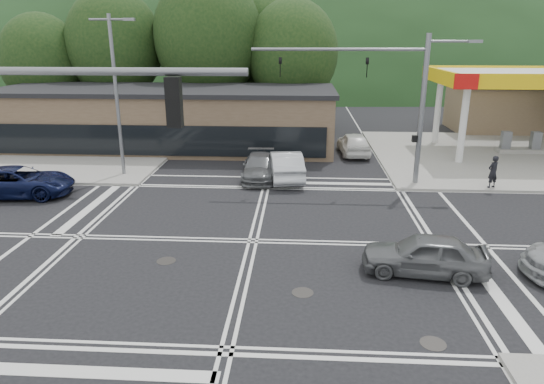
# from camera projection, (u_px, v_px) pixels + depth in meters

# --- Properties ---
(ground) EXTENTS (120.00, 120.00, 0.00)m
(ground) POSITION_uv_depth(u_px,v_px,m) (253.00, 241.00, 19.48)
(ground) COLOR black
(ground) RESTS_ON ground
(sidewalk_ne) EXTENTS (16.00, 16.00, 0.15)m
(sidewalk_ne) POSITION_uv_depth(u_px,v_px,m) (495.00, 156.00, 32.84)
(sidewalk_ne) COLOR gray
(sidewalk_ne) RESTS_ON ground
(sidewalk_nw) EXTENTS (16.00, 16.00, 0.15)m
(sidewalk_nw) POSITION_uv_depth(u_px,v_px,m) (65.00, 150.00, 34.57)
(sidewalk_nw) COLOR gray
(sidewalk_nw) RESTS_ON ground
(gas_station_canopy) EXTENTS (12.32, 8.34, 5.75)m
(gas_station_canopy) POSITION_uv_depth(u_px,v_px,m) (530.00, 80.00, 32.14)
(gas_station_canopy) COLOR silver
(gas_station_canopy) RESTS_ON ground
(convenience_store) EXTENTS (10.00, 6.00, 3.80)m
(convenience_store) POSITION_uv_depth(u_px,v_px,m) (513.00, 109.00, 41.49)
(convenience_store) COLOR #846B4F
(convenience_store) RESTS_ON ground
(commercial_row) EXTENTS (24.00, 8.00, 4.00)m
(commercial_row) POSITION_uv_depth(u_px,v_px,m) (167.00, 120.00, 35.47)
(commercial_row) COLOR brown
(commercial_row) RESTS_ON ground
(hill_north) EXTENTS (252.00, 126.00, 140.00)m
(hill_north) POSITION_uv_depth(u_px,v_px,m) (294.00, 74.00, 104.95)
(hill_north) COLOR #1B3518
(hill_north) RESTS_ON ground
(tree_n_a) EXTENTS (8.00, 8.00, 11.75)m
(tree_n_a) POSITION_uv_depth(u_px,v_px,m) (115.00, 45.00, 40.88)
(tree_n_a) COLOR #382619
(tree_n_a) RESTS_ON ground
(tree_n_b) EXTENTS (9.00, 9.00, 12.98)m
(tree_n_b) POSITION_uv_depth(u_px,v_px,m) (208.00, 37.00, 40.22)
(tree_n_b) COLOR #382619
(tree_n_b) RESTS_ON ground
(tree_n_c) EXTENTS (7.60, 7.60, 10.87)m
(tree_n_c) POSITION_uv_depth(u_px,v_px,m) (292.00, 53.00, 40.22)
(tree_n_c) COLOR #382619
(tree_n_c) RESTS_ON ground
(tree_n_d) EXTENTS (6.80, 6.80, 9.76)m
(tree_n_d) POSITION_uv_depth(u_px,v_px,m) (42.00, 61.00, 40.68)
(tree_n_d) COLOR #382619
(tree_n_d) RESTS_ON ground
(tree_n_e) EXTENTS (8.40, 8.40, 11.98)m
(tree_n_e) POSITION_uv_depth(u_px,v_px,m) (260.00, 44.00, 43.99)
(tree_n_e) COLOR #382619
(tree_n_e) RESTS_ON ground
(streetlight_nw) EXTENTS (2.50, 0.25, 9.00)m
(streetlight_nw) POSITION_uv_depth(u_px,v_px,m) (117.00, 89.00, 26.96)
(streetlight_nw) COLOR slate
(streetlight_nw) RESTS_ON ground
(signal_mast_ne) EXTENTS (11.65, 0.30, 8.00)m
(signal_mast_ne) POSITION_uv_depth(u_px,v_px,m) (399.00, 92.00, 25.31)
(signal_mast_ne) COLOR slate
(signal_mast_ne) RESTS_ON ground
(car_blue_west) EXTENTS (5.74, 3.18, 1.52)m
(car_blue_west) POSITION_uv_depth(u_px,v_px,m) (18.00, 182.00, 24.72)
(car_blue_west) COLOR #0C1235
(car_blue_west) RESTS_ON ground
(car_grey_center) EXTENTS (4.40, 2.23, 1.44)m
(car_grey_center) POSITION_uv_depth(u_px,v_px,m) (425.00, 254.00, 16.62)
(car_grey_center) COLOR #5A5C5F
(car_grey_center) RESTS_ON ground
(car_queue_a) EXTENTS (2.38, 5.14, 1.63)m
(car_queue_a) POSITION_uv_depth(u_px,v_px,m) (286.00, 165.00, 27.72)
(car_queue_a) COLOR silver
(car_queue_a) RESTS_ON ground
(car_queue_b) EXTENTS (2.16, 4.69, 1.56)m
(car_queue_b) POSITION_uv_depth(u_px,v_px,m) (354.00, 143.00, 33.43)
(car_queue_b) COLOR silver
(car_queue_b) RESTS_ON ground
(car_northbound) EXTENTS (2.09, 4.76, 1.36)m
(car_northbound) POSITION_uv_depth(u_px,v_px,m) (259.00, 167.00, 27.85)
(car_northbound) COLOR #555759
(car_northbound) RESTS_ON ground
(pedestrian) EXTENTS (0.75, 0.66, 1.73)m
(pedestrian) POSITION_uv_depth(u_px,v_px,m) (493.00, 172.00, 25.60)
(pedestrian) COLOR black
(pedestrian) RESTS_ON sidewalk_ne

